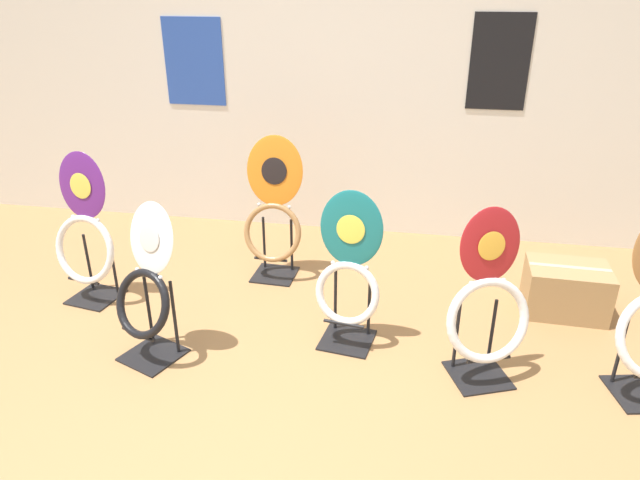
% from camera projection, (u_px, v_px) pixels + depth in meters
% --- Properties ---
extents(ground_plane, '(14.00, 14.00, 0.00)m').
position_uv_depth(ground_plane, '(230.00, 444.00, 2.49)').
color(ground_plane, '#A37547').
extents(wall_back, '(8.00, 0.07, 2.60)m').
position_uv_depth(wall_back, '(325.00, 61.00, 4.13)').
color(wall_back, silver).
rests_on(wall_back, ground_plane).
extents(toilet_seat_display_white_plain, '(0.41, 0.38, 0.84)m').
position_uv_depth(toilet_seat_display_white_plain, '(146.00, 292.00, 2.91)').
color(toilet_seat_display_white_plain, black).
rests_on(toilet_seat_display_white_plain, ground_plane).
extents(toilet_seat_display_crimson_swirl, '(0.46, 0.36, 0.90)m').
position_uv_depth(toilet_seat_display_crimson_swirl, '(488.00, 307.00, 2.74)').
color(toilet_seat_display_crimson_swirl, black).
rests_on(toilet_seat_display_crimson_swirl, ground_plane).
extents(toilet_seat_display_teal_sax, '(0.37, 0.32, 0.88)m').
position_uv_depth(toilet_seat_display_teal_sax, '(349.00, 276.00, 3.02)').
color(toilet_seat_display_teal_sax, black).
rests_on(toilet_seat_display_teal_sax, ground_plane).
extents(toilet_seat_display_orange_sun, '(0.40, 0.29, 0.95)m').
position_uv_depth(toilet_seat_display_orange_sun, '(273.00, 215.00, 3.73)').
color(toilet_seat_display_orange_sun, black).
rests_on(toilet_seat_display_orange_sun, ground_plane).
extents(toilet_seat_display_purple_note, '(0.45, 0.32, 0.94)m').
position_uv_depth(toilet_seat_display_purple_note, '(85.00, 238.00, 3.45)').
color(toilet_seat_display_purple_note, black).
rests_on(toilet_seat_display_purple_note, ground_plane).
extents(storage_box, '(0.48, 0.35, 0.30)m').
position_uv_depth(storage_box, '(566.00, 289.00, 3.41)').
color(storage_box, '#A37F51').
rests_on(storage_box, ground_plane).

